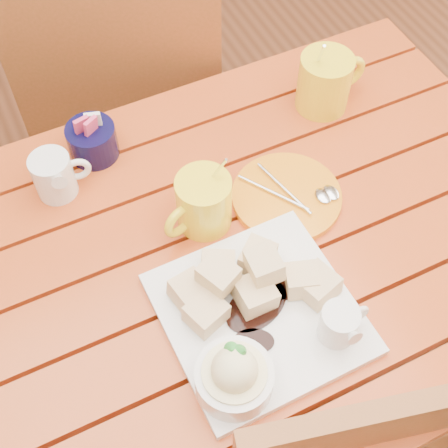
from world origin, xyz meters
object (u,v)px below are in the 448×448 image
table (222,287)px  orange_saucer (288,196)px  dessert_plate (255,323)px  coffee_mug_right (326,81)px  chair_far (129,102)px  coffee_mug_left (202,203)px

table → orange_saucer: orange_saucer is taller
table → dessert_plate: bearing=-95.8°
coffee_mug_right → chair_far: chair_far is taller
table → dessert_plate: (-0.01, -0.14, 0.14)m
coffee_mug_left → orange_saucer: 0.16m
coffee_mug_left → coffee_mug_right: coffee_mug_right is taller
chair_far → table: bearing=107.4°
dessert_plate → orange_saucer: bearing=49.5°
coffee_mug_right → coffee_mug_left: bearing=-158.1°
coffee_mug_right → orange_saucer: size_ratio=0.88×
table → coffee_mug_left: coffee_mug_left is taller
dessert_plate → orange_saucer: dessert_plate is taller
table → dessert_plate: 0.20m
table → coffee_mug_left: size_ratio=7.73×
coffee_mug_left → coffee_mug_right: (0.33, 0.15, 0.00)m
coffee_mug_left → dessert_plate: bearing=-113.5°
table → chair_far: size_ratio=1.27×
coffee_mug_right → chair_far: size_ratio=0.18×
coffee_mug_right → dessert_plate: bearing=-135.9°
chair_far → coffee_mug_right: bearing=147.4°
coffee_mug_left → coffee_mug_right: bearing=6.2°
chair_far → coffee_mug_left: bearing=107.1°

